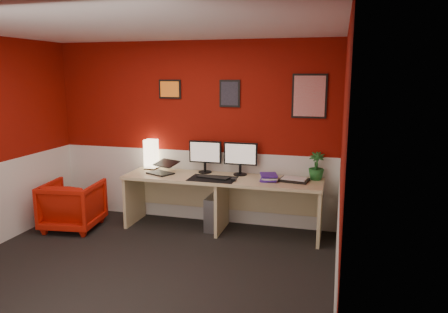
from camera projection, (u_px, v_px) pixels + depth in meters
ground at (139, 272)px, 4.46m from camera, size 4.00×3.50×0.01m
ceiling at (129, 26)px, 3.98m from camera, size 4.00×3.50×0.01m
wall_back at (193, 133)px, 5.87m from camera, size 4.00×0.01×2.50m
wall_front at (0, 209)px, 2.56m from camera, size 4.00×0.01×2.50m
wall_right at (342, 168)px, 3.70m from camera, size 0.01×3.50×2.50m
wainscot_back at (193, 185)px, 6.01m from camera, size 4.00×0.01×1.00m
wainscot_right at (337, 248)px, 3.84m from camera, size 0.01×3.50×1.00m
desk at (222, 204)px, 5.58m from camera, size 2.60×0.65×0.73m
shoji_lamp at (151, 155)px, 5.98m from camera, size 0.16×0.16×0.40m
laptop at (160, 166)px, 5.69m from camera, size 0.40×0.35×0.22m
monitor_left at (205, 152)px, 5.73m from camera, size 0.45×0.06×0.58m
monitor_right at (240, 154)px, 5.59m from camera, size 0.45×0.06×0.58m
desk_mat at (213, 179)px, 5.43m from camera, size 0.60×0.38×0.01m
keyboard at (213, 177)px, 5.46m from camera, size 0.44×0.21×0.02m
mouse at (234, 179)px, 5.32m from camera, size 0.07×0.10×0.03m
book_bottom at (260, 179)px, 5.38m from camera, size 0.24×0.30×0.03m
book_middle at (262, 177)px, 5.37m from camera, size 0.23×0.29×0.02m
book_top at (261, 175)px, 5.36m from camera, size 0.27×0.32×0.03m
zen_tray at (294, 180)px, 5.31m from camera, size 0.38×0.30×0.03m
potted_plant at (316, 166)px, 5.36m from camera, size 0.20×0.20×0.35m
pc_tower at (216, 212)px, 5.70m from camera, size 0.21×0.45×0.45m
armchair at (73, 205)px, 5.68m from camera, size 0.78×0.80×0.65m
art_left at (170, 89)px, 5.83m from camera, size 0.32×0.02×0.26m
art_center at (230, 94)px, 5.62m from camera, size 0.28×0.02×0.36m
art_right at (309, 96)px, 5.35m from camera, size 0.44×0.02×0.56m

